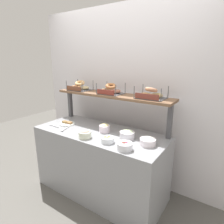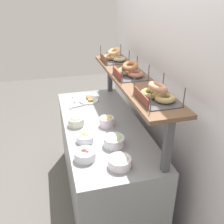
{
  "view_description": "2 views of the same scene",
  "coord_description": "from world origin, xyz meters",
  "px_view_note": "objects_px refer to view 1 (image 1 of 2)",
  "views": [
    {
      "loc": [
        1.36,
        -1.75,
        1.71
      ],
      "look_at": [
        0.12,
        0.09,
        1.1
      ],
      "focal_mm": 30.77,
      "sensor_mm": 36.0,
      "label": 1
    },
    {
      "loc": [
        2.01,
        -0.43,
        2.0
      ],
      "look_at": [
        0.17,
        0.05,
        1.04
      ],
      "focal_mm": 40.46,
      "sensor_mm": 36.0,
      "label": 2
    }
  ],
  "objects_px": {
    "bowl_beet_salad": "(125,146)",
    "bowl_egg_salad": "(105,128)",
    "serving_spoon_by_edge": "(64,130)",
    "bowl_fruit_salad": "(107,140)",
    "bowl_scallion_spread": "(127,134)",
    "bagel_basket_everything": "(111,90)",
    "serving_spoon_near_plate": "(53,126)",
    "bowl_cream_cheese": "(148,141)",
    "bagel_basket_sesame": "(151,95)",
    "bagel_basket_plain": "(80,87)",
    "bowl_lox_spread": "(85,134)",
    "serving_plate_white": "(67,123)"
  },
  "relations": [
    {
      "from": "bowl_beet_salad",
      "to": "bowl_egg_salad",
      "type": "bearing_deg",
      "value": 148.42
    },
    {
      "from": "bowl_egg_salad",
      "to": "serving_spoon_by_edge",
      "type": "height_order",
      "value": "bowl_egg_salad"
    },
    {
      "from": "bowl_fruit_salad",
      "to": "bowl_scallion_spread",
      "type": "distance_m",
      "value": 0.24
    },
    {
      "from": "bowl_scallion_spread",
      "to": "bagel_basket_everything",
      "type": "bearing_deg",
      "value": 147.69
    },
    {
      "from": "serving_spoon_near_plate",
      "to": "serving_spoon_by_edge",
      "type": "xyz_separation_m",
      "value": [
        0.24,
        -0.02,
        0.0
      ]
    },
    {
      "from": "bowl_cream_cheese",
      "to": "bagel_basket_sesame",
      "type": "bearing_deg",
      "value": 111.71
    },
    {
      "from": "bowl_fruit_salad",
      "to": "bowl_beet_salad",
      "type": "relative_size",
      "value": 0.9
    },
    {
      "from": "bowl_beet_salad",
      "to": "serving_spoon_by_edge",
      "type": "distance_m",
      "value": 0.9
    },
    {
      "from": "bowl_cream_cheese",
      "to": "bagel_basket_plain",
      "type": "xyz_separation_m",
      "value": [
        -1.19,
        0.28,
        0.43
      ]
    },
    {
      "from": "bowl_fruit_salad",
      "to": "serving_spoon_by_edge",
      "type": "relative_size",
      "value": 0.82
    },
    {
      "from": "bowl_scallion_spread",
      "to": "bowl_lox_spread",
      "type": "height_order",
      "value": "bowl_scallion_spread"
    },
    {
      "from": "bagel_basket_plain",
      "to": "bagel_basket_sesame",
      "type": "xyz_separation_m",
      "value": [
        1.07,
        0.02,
        -0.0
      ]
    },
    {
      "from": "bowl_lox_spread",
      "to": "bagel_basket_sesame",
      "type": "height_order",
      "value": "bagel_basket_sesame"
    },
    {
      "from": "bowl_cream_cheese",
      "to": "bowl_egg_salad",
      "type": "height_order",
      "value": "bowl_egg_salad"
    },
    {
      "from": "bowl_egg_salad",
      "to": "serving_spoon_near_plate",
      "type": "bearing_deg",
      "value": -162.48
    },
    {
      "from": "bagel_basket_plain",
      "to": "bowl_beet_salad",
      "type": "bearing_deg",
      "value": -25.64
    },
    {
      "from": "bowl_fruit_salad",
      "to": "serving_spoon_near_plate",
      "type": "distance_m",
      "value": 0.9
    },
    {
      "from": "bowl_lox_spread",
      "to": "bowl_beet_salad",
      "type": "xyz_separation_m",
      "value": [
        0.52,
        -0.0,
        -0.01
      ]
    },
    {
      "from": "bowl_lox_spread",
      "to": "serving_plate_white",
      "type": "relative_size",
      "value": 0.68
    },
    {
      "from": "bowl_cream_cheese",
      "to": "serving_spoon_near_plate",
      "type": "distance_m",
      "value": 1.3
    },
    {
      "from": "bowl_fruit_salad",
      "to": "bagel_basket_everything",
      "type": "distance_m",
      "value": 0.7
    },
    {
      "from": "bowl_lox_spread",
      "to": "serving_spoon_near_plate",
      "type": "distance_m",
      "value": 0.62
    },
    {
      "from": "serving_spoon_near_plate",
      "to": "bagel_basket_everything",
      "type": "height_order",
      "value": "bagel_basket_everything"
    },
    {
      "from": "bowl_beet_salad",
      "to": "bowl_fruit_salad",
      "type": "bearing_deg",
      "value": 170.38
    },
    {
      "from": "bowl_scallion_spread",
      "to": "serving_plate_white",
      "type": "xyz_separation_m",
      "value": [
        -0.92,
        -0.04,
        -0.04
      ]
    },
    {
      "from": "bowl_scallion_spread",
      "to": "bowl_egg_salad",
      "type": "xyz_separation_m",
      "value": [
        -0.33,
        0.02,
        0.0
      ]
    },
    {
      "from": "bowl_lox_spread",
      "to": "bowl_cream_cheese",
      "type": "bearing_deg",
      "value": 18.17
    },
    {
      "from": "bowl_egg_salad",
      "to": "bagel_basket_plain",
      "type": "relative_size",
      "value": 0.43
    },
    {
      "from": "bowl_beet_salad",
      "to": "bowl_egg_salad",
      "type": "height_order",
      "value": "bowl_egg_salad"
    },
    {
      "from": "bowl_beet_salad",
      "to": "serving_spoon_by_edge",
      "type": "height_order",
      "value": "bowl_beet_salad"
    },
    {
      "from": "bowl_fruit_salad",
      "to": "serving_plate_white",
      "type": "distance_m",
      "value": 0.82
    },
    {
      "from": "bowl_scallion_spread",
      "to": "bagel_basket_everything",
      "type": "relative_size",
      "value": 0.56
    },
    {
      "from": "bowl_egg_salad",
      "to": "bagel_basket_sesame",
      "type": "height_order",
      "value": "bagel_basket_sesame"
    },
    {
      "from": "bowl_scallion_spread",
      "to": "bowl_lox_spread",
      "type": "xyz_separation_m",
      "value": [
        -0.41,
        -0.25,
        -0.0
      ]
    },
    {
      "from": "bagel_basket_sesame",
      "to": "bowl_cream_cheese",
      "type": "bearing_deg",
      "value": -68.29
    },
    {
      "from": "bagel_basket_plain",
      "to": "bowl_egg_salad",
      "type": "bearing_deg",
      "value": -20.8
    },
    {
      "from": "bowl_scallion_spread",
      "to": "bagel_basket_plain",
      "type": "xyz_separation_m",
      "value": [
        -0.93,
        0.25,
        0.43
      ]
    },
    {
      "from": "bagel_basket_sesame",
      "to": "bagel_basket_plain",
      "type": "bearing_deg",
      "value": -179.07
    },
    {
      "from": "bowl_cream_cheese",
      "to": "bowl_fruit_salad",
      "type": "bearing_deg",
      "value": -154.51
    },
    {
      "from": "bowl_scallion_spread",
      "to": "serving_spoon_by_edge",
      "type": "xyz_separation_m",
      "value": [
        -0.79,
        -0.22,
        -0.04
      ]
    },
    {
      "from": "bowl_lox_spread",
      "to": "bowl_egg_salad",
      "type": "relative_size",
      "value": 1.09
    },
    {
      "from": "bowl_fruit_salad",
      "to": "bowl_beet_salad",
      "type": "bearing_deg",
      "value": -9.62
    },
    {
      "from": "bowl_lox_spread",
      "to": "bagel_basket_sesame",
      "type": "distance_m",
      "value": 0.87
    },
    {
      "from": "bowl_beet_salad",
      "to": "serving_spoon_by_edge",
      "type": "bearing_deg",
      "value": 177.92
    },
    {
      "from": "bowl_scallion_spread",
      "to": "bagel_basket_everything",
      "type": "distance_m",
      "value": 0.63
    },
    {
      "from": "bagel_basket_plain",
      "to": "bowl_fruit_salad",
      "type": "bearing_deg",
      "value": -29.71
    },
    {
      "from": "bowl_fruit_salad",
      "to": "bagel_basket_sesame",
      "type": "distance_m",
      "value": 0.7
    },
    {
      "from": "bowl_scallion_spread",
      "to": "bagel_basket_sesame",
      "type": "bearing_deg",
      "value": 61.52
    },
    {
      "from": "bowl_scallion_spread",
      "to": "serving_spoon_near_plate",
      "type": "height_order",
      "value": "bowl_scallion_spread"
    },
    {
      "from": "serving_spoon_by_edge",
      "to": "bagel_basket_plain",
      "type": "distance_m",
      "value": 0.68
    }
  ]
}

